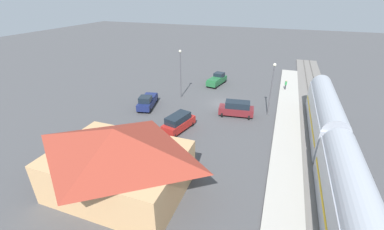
# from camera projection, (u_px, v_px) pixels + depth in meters

# --- Properties ---
(ground_plane) EXTENTS (200.00, 200.00, 0.00)m
(ground_plane) POSITION_uv_depth(u_px,v_px,m) (222.00, 104.00, 40.29)
(ground_plane) COLOR #4C4C4F
(railway_track) EXTENTS (4.80, 70.00, 0.30)m
(railway_track) POSITION_uv_depth(u_px,v_px,m) (317.00, 116.00, 35.96)
(railway_track) COLOR slate
(railway_track) RESTS_ON ground
(platform) EXTENTS (3.20, 46.00, 0.30)m
(platform) POSITION_uv_depth(u_px,v_px,m) (288.00, 112.00, 37.16)
(platform) COLOR #B7B2A8
(platform) RESTS_ON ground
(station_building) EXTENTS (12.09, 8.93, 6.23)m
(station_building) POSITION_uv_depth(u_px,v_px,m) (118.00, 159.00, 21.53)
(station_building) COLOR tan
(station_building) RESTS_ON ground
(pedestrian_on_platform) EXTENTS (0.36, 0.36, 1.71)m
(pedestrian_on_platform) POSITION_uv_depth(u_px,v_px,m) (286.00, 84.00, 44.97)
(pedestrian_on_platform) COLOR #333338
(pedestrian_on_platform) RESTS_ON platform
(pickup_navy) EXTENTS (3.13, 5.70, 2.14)m
(pickup_navy) POSITION_uv_depth(u_px,v_px,m) (147.00, 101.00, 38.60)
(pickup_navy) COLOR navy
(pickup_navy) RESTS_ON ground
(suv_maroon) EXTENTS (5.11, 2.88, 2.22)m
(suv_maroon) POSITION_uv_depth(u_px,v_px,m) (237.00, 108.00, 35.89)
(suv_maroon) COLOR maroon
(suv_maroon) RESTS_ON ground
(pickup_green) EXTENTS (2.92, 5.67, 2.14)m
(pickup_green) POSITION_uv_depth(u_px,v_px,m) (217.00, 80.00, 48.16)
(pickup_green) COLOR #236638
(pickup_green) RESTS_ON ground
(suv_red) EXTENTS (3.11, 5.23, 2.22)m
(suv_red) POSITION_uv_depth(u_px,v_px,m) (179.00, 122.00, 32.08)
(suv_red) COLOR red
(suv_red) RESTS_ON ground
(light_pole_near_platform) EXTENTS (0.44, 0.44, 7.68)m
(light_pole_near_platform) POSITION_uv_depth(u_px,v_px,m) (272.00, 83.00, 34.47)
(light_pole_near_platform) COLOR #515156
(light_pole_near_platform) RESTS_ON ground
(light_pole_lot_center) EXTENTS (0.44, 0.44, 8.00)m
(light_pole_lot_center) POSITION_uv_depth(u_px,v_px,m) (180.00, 68.00, 40.63)
(light_pole_lot_center) COLOR #515156
(light_pole_lot_center) RESTS_ON ground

